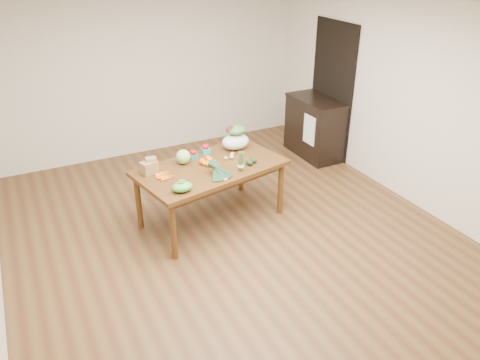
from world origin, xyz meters
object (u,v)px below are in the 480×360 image
cabbage (183,157)px  kale_bunch (220,171)px  paper_bag (149,166)px  asparagus_bundle (241,161)px  dining_table (211,193)px  cabinet (314,127)px  salad_bag (236,139)px  mandarin_cluster (210,162)px

cabbage → kale_bunch: (0.24, -0.53, -0.01)m
paper_bag → asparagus_bundle: bearing=-24.1°
paper_bag → kale_bunch: (0.68, -0.47, -0.01)m
dining_table → cabinet: size_ratio=1.70×
salad_bag → cabinet: bearing=23.4°
cabbage → dining_table: bearing=-38.6°
cabinet → mandarin_cluster: cabinet is taller
mandarin_cluster → asparagus_bundle: (0.25, -0.31, 0.08)m
mandarin_cluster → salad_bag: bearing=31.4°
cabbage → mandarin_cluster: bearing=-34.5°
paper_bag → dining_table: bearing=-11.5°
paper_bag → salad_bag: (1.20, 0.18, 0.05)m
dining_table → salad_bag: (0.49, 0.32, 0.51)m
paper_bag → kale_bunch: 0.83m
cabinet → dining_table: bearing=-154.4°
kale_bunch → asparagus_bundle: asparagus_bundle is taller
dining_table → salad_bag: bearing=21.7°
paper_bag → mandarin_cluster: (0.71, -0.12, -0.04)m
cabinet → cabbage: size_ratio=5.85×
cabbage → paper_bag: bearing=-171.6°
cabbage → asparagus_bundle: size_ratio=0.70×
mandarin_cluster → asparagus_bundle: size_ratio=0.72×
dining_table → cabbage: (-0.26, 0.21, 0.46)m
dining_table → salad_bag: 0.78m
paper_bag → salad_bag: bearing=8.5°
cabbage → asparagus_bundle: (0.52, -0.49, 0.04)m
kale_bunch → mandarin_cluster: bearing=74.3°
mandarin_cluster → asparagus_bundle: bearing=-51.0°
paper_bag → kale_bunch: bearing=-34.3°
cabbage → asparagus_bundle: bearing=-43.7°
cabinet → paper_bag: (-2.99, -0.95, 0.37)m
mandarin_cluster → salad_bag: salad_bag is taller
dining_table → paper_bag: (-0.70, 0.14, 0.46)m
paper_bag → mandarin_cluster: paper_bag is taller
cabinet → salad_bag: salad_bag is taller
mandarin_cluster → asparagus_bundle: 0.41m
mandarin_cluster → cabinet: bearing=25.2°
paper_bag → cabbage: size_ratio=1.40×
paper_bag → salad_bag: 1.21m
cabinet → kale_bunch: cabinet is taller
dining_table → cabbage: 0.57m
asparagus_bundle → cabbage: bearing=124.9°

